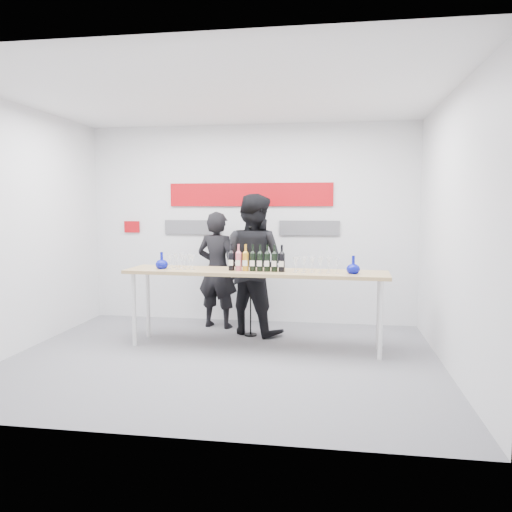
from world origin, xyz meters
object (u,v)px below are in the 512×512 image
at_px(tasting_table, 255,276).
at_px(mic_stand, 251,302).
at_px(presenter_right, 253,264).
at_px(presenter_left, 217,270).

relative_size(tasting_table, mic_stand, 2.18).
xyz_separation_m(tasting_table, mic_stand, (-0.15, 0.57, -0.44)).
height_order(presenter_right, mic_stand, presenter_right).
height_order(tasting_table, mic_stand, mic_stand).
height_order(tasting_table, presenter_right, presenter_right).
bearing_deg(mic_stand, presenter_left, 145.59).
bearing_deg(tasting_table, presenter_left, 128.52).
bearing_deg(tasting_table, presenter_right, 103.35).
bearing_deg(presenter_left, presenter_right, 168.82).
bearing_deg(mic_stand, presenter_right, 88.46).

